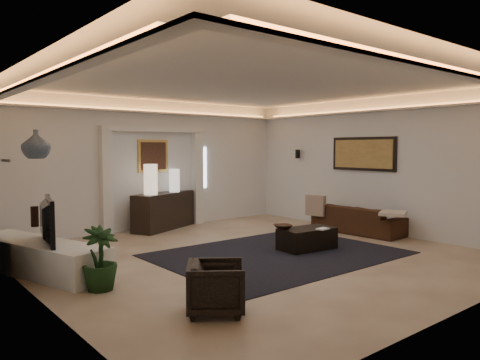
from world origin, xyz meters
TOP-DOWN VIEW (x-y plane):
  - floor at (0.00, 0.00)m, footprint 7.00×7.00m
  - ceiling at (0.00, 0.00)m, footprint 7.00×7.00m
  - wall_back at (0.00, 3.50)m, footprint 7.00×0.00m
  - wall_front at (0.00, -3.50)m, footprint 7.00×0.00m
  - wall_left at (-3.50, 0.00)m, footprint 0.00×7.00m
  - wall_right at (3.50, 0.00)m, footprint 0.00×7.00m
  - cove_soffit at (0.00, 0.00)m, footprint 7.00×7.00m
  - daylight_slit at (1.35, 3.48)m, footprint 0.25×0.03m
  - area_rug at (0.40, -0.20)m, footprint 4.00×3.00m
  - pilaster_left at (-1.15, 3.40)m, footprint 0.22×0.20m
  - pilaster_right at (1.15, 3.40)m, footprint 0.22×0.20m
  - alcove_header at (0.00, 3.40)m, footprint 2.52×0.20m
  - painting_frame at (0.00, 3.47)m, footprint 0.74×0.04m
  - painting_canvas at (0.00, 3.44)m, footprint 0.62×0.02m
  - art_panel_frame at (3.47, 0.30)m, footprint 0.04×1.64m
  - art_panel_gold at (3.44, 0.30)m, footprint 0.02×1.50m
  - wall_sconce at (3.38, 2.20)m, footprint 0.12×0.12m
  - wall_niche at (-3.44, 1.40)m, footprint 0.10×0.55m
  - console at (0.13, 3.25)m, footprint 1.76×1.18m
  - lamp_left at (-0.30, 3.05)m, footprint 0.30×0.30m
  - lamp_right at (0.42, 3.25)m, footprint 0.30×0.30m
  - media_ledge at (-3.15, 1.21)m, footprint 1.39×2.69m
  - tv at (-3.15, 0.98)m, footprint 1.14×0.41m
  - figurine at (-2.82, 2.52)m, footprint 0.16×0.16m
  - ginger_jar at (-3.07, 1.40)m, footprint 0.55×0.55m
  - plant at (-2.77, -0.19)m, footprint 0.52×0.52m
  - sofa at (3.15, 0.16)m, footprint 2.02×0.87m
  - throw_blanket at (2.94, -0.81)m, footprint 0.73×0.67m
  - throw_pillow at (2.69, 0.98)m, footprint 0.23×0.47m
  - coffee_table at (1.04, -0.27)m, footprint 1.05×0.63m
  - bowl at (0.65, -0.06)m, footprint 0.42×0.42m
  - magazine at (1.15, -0.55)m, footprint 0.22×0.17m
  - armchair at (-2.10, -1.80)m, footprint 0.87×0.87m

SIDE VIEW (x-z plane):
  - floor at x=0.00m, z-range 0.00..0.00m
  - area_rug at x=0.40m, z-range 0.00..0.01m
  - coffee_table at x=1.04m, z-range 0.02..0.39m
  - media_ledge at x=-3.15m, z-range -0.02..0.47m
  - armchair at x=-2.10m, z-range 0.00..0.58m
  - sofa at x=3.15m, z-range 0.00..0.58m
  - console at x=0.13m, z-range -0.02..0.82m
  - plant at x=-2.77m, z-range 0.00..0.82m
  - magazine at x=1.15m, z-range 0.41..0.44m
  - bowl at x=0.65m, z-range 0.41..0.49m
  - throw_blanket at x=2.94m, z-range 0.52..0.58m
  - throw_pillow at x=2.69m, z-range 0.32..0.78m
  - figurine at x=-2.82m, z-range 0.46..0.82m
  - tv at x=-3.15m, z-range 0.45..1.10m
  - lamp_left at x=-0.30m, z-range 0.76..1.42m
  - lamp_right at x=0.42m, z-range 0.83..1.35m
  - pilaster_left at x=-1.15m, z-range 0.00..2.20m
  - pilaster_right at x=1.15m, z-range 0.00..2.20m
  - daylight_slit at x=1.35m, z-range 0.85..1.85m
  - wall_back at x=0.00m, z-range -2.05..4.95m
  - wall_front at x=0.00m, z-range -2.05..4.95m
  - wall_left at x=-3.50m, z-range -2.05..4.95m
  - wall_right at x=3.50m, z-range -2.05..4.95m
  - painting_frame at x=0.00m, z-range 1.28..2.02m
  - painting_canvas at x=0.00m, z-range 1.34..1.96m
  - wall_niche at x=-3.44m, z-range 1.63..1.67m
  - wall_sconce at x=3.38m, z-range 1.57..1.79m
  - art_panel_gold at x=3.44m, z-range 1.39..2.01m
  - art_panel_frame at x=3.47m, z-range 1.33..2.07m
  - ginger_jar at x=-3.07m, z-range 1.67..2.10m
  - alcove_header at x=0.00m, z-range 2.19..2.31m
  - cove_soffit at x=0.00m, z-range 2.60..2.64m
  - ceiling at x=0.00m, z-range 2.90..2.90m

